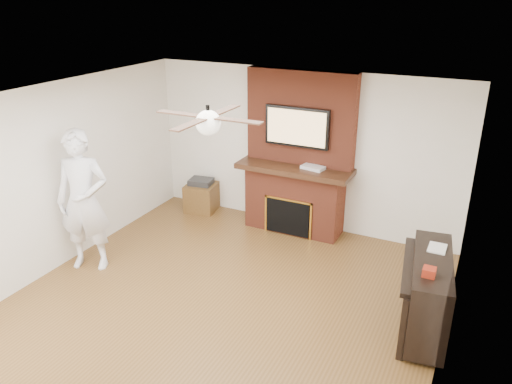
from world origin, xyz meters
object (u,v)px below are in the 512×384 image
at_px(fireplace, 297,169).
at_px(person, 84,201).
at_px(side_table, 202,196).
at_px(piano, 428,292).

xyz_separation_m(fireplace, person, (-2.10, -2.35, -0.02)).
distance_m(fireplace, side_table, 1.87).
xyz_separation_m(person, side_table, (0.38, 2.29, -0.71)).
distance_m(fireplace, person, 3.15).
relative_size(person, side_table, 3.40).
bearing_deg(person, fireplace, 26.50).
bearing_deg(fireplace, piano, -37.81).
bearing_deg(side_table, person, -108.92).
bearing_deg(fireplace, side_table, -177.76).
relative_size(fireplace, piano, 1.77).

